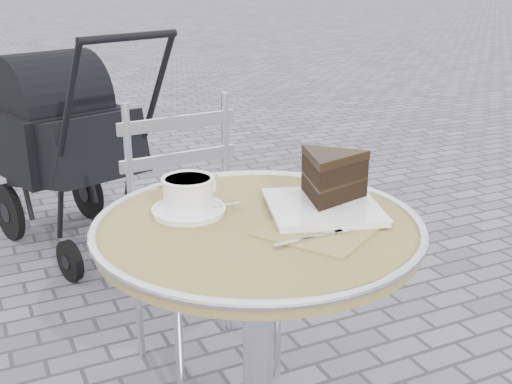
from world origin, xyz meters
name	(u,v)px	position (x,y,z in m)	size (l,w,h in m)	color
cafe_table	(258,291)	(0.00, 0.00, 0.57)	(0.72, 0.72, 0.74)	silver
cappuccino_set	(189,197)	(-0.11, 0.12, 0.77)	(0.19, 0.16, 0.08)	white
cake_plate_set	(328,183)	(0.18, 0.02, 0.79)	(0.36, 0.38, 0.13)	#937A50
bistro_chair	(190,206)	(0.07, 0.64, 0.54)	(0.42, 0.42, 0.87)	silver
baby_stroller	(66,149)	(-0.13, 1.77, 0.46)	(0.72, 1.07, 1.02)	black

